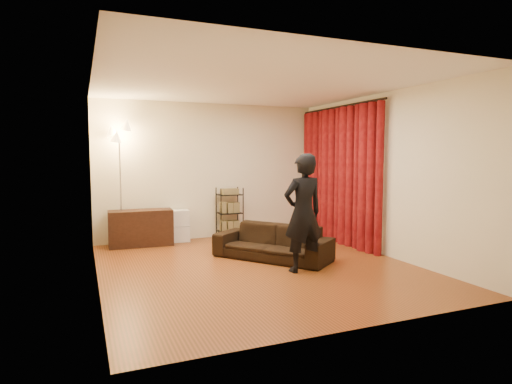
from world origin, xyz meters
name	(u,v)px	position (x,y,z in m)	size (l,w,h in m)	color
floor	(257,267)	(0.00, 0.00, 0.00)	(5.00, 5.00, 0.00)	brown
ceiling	(257,84)	(0.00, 0.00, 2.70)	(5.00, 5.00, 0.00)	white
wall_back	(210,171)	(0.00, 2.50, 1.35)	(5.00, 5.00, 0.00)	beige
wall_front	(359,190)	(0.00, -2.50, 1.35)	(5.00, 5.00, 0.00)	beige
wall_left	(95,180)	(-2.25, 0.00, 1.35)	(5.00, 5.00, 0.00)	beige
wall_right	(381,174)	(2.25, 0.00, 1.35)	(5.00, 5.00, 0.00)	beige
curtain_rod	(340,107)	(2.15, 1.12, 2.58)	(0.04, 0.04, 2.65)	black
curtain	(338,176)	(2.13, 1.12, 1.28)	(0.22, 2.65, 2.55)	maroon
sofa	(272,242)	(0.41, 0.35, 0.27)	(1.87, 0.73, 0.55)	black
person	(303,213)	(0.51, -0.47, 0.85)	(0.62, 0.41, 1.69)	black
media_cabinet	(141,228)	(-1.42, 2.18, 0.33)	(1.14, 0.43, 0.67)	black
storage_boxes	(180,226)	(-0.67, 2.31, 0.31)	(0.37, 0.30, 0.62)	silver
wire_shelf	(230,213)	(0.33, 2.28, 0.51)	(0.46, 0.32, 1.02)	black
floor_lamp	(120,186)	(-1.76, 2.23, 1.11)	(0.40, 0.40, 2.22)	silver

